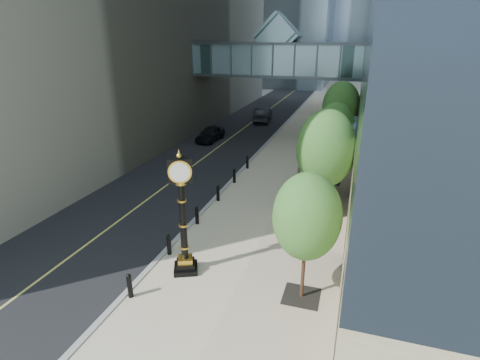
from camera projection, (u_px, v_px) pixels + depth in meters
name	position (u px, v px, depth m)	size (l,w,h in m)	color
ground	(183.00, 331.00, 12.86)	(320.00, 320.00, 0.00)	gray
road	(265.00, 113.00, 50.49)	(8.00, 180.00, 0.02)	black
sidewalk	(325.00, 116.00, 48.24)	(8.00, 180.00, 0.06)	#BBAD90
curb	(294.00, 114.00, 49.36)	(0.25, 180.00, 0.07)	gray
skywalk	(277.00, 57.00, 35.93)	(17.00, 4.20, 5.80)	#446E6E
entrance_canopy	(331.00, 130.00, 22.88)	(3.00, 8.00, 4.38)	#383F44
bollard_row	(208.00, 204.00, 21.46)	(0.20, 16.20, 0.90)	black
street_trees	(335.00, 126.00, 24.88)	(3.02, 28.50, 6.20)	black
street_clock	(183.00, 223.00, 15.30)	(1.31, 1.31, 5.28)	black
pedestrian	(314.00, 189.00, 22.78)	(0.57, 0.38, 1.57)	#BAB6AA
car_near	(210.00, 134.00, 36.38)	(1.65, 4.11, 1.40)	black
car_far	(263.00, 114.00, 44.90)	(1.74, 5.00, 1.65)	black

